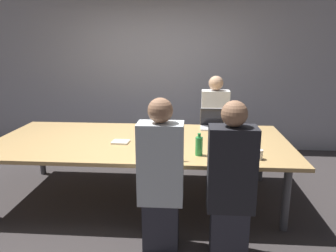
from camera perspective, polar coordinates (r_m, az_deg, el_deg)
ground_plane at (r=4.17m, az=-4.53°, el=-12.14°), size 24.00×24.00×0.00m
curtain_wall at (r=5.81m, az=-1.68°, el=9.75°), size 12.00×0.06×2.80m
conference_table at (r=3.91m, az=-4.72°, el=-3.07°), size 3.46×1.62×0.73m
laptop_far_right at (r=4.45m, az=7.72°, el=0.63°), size 0.32×0.28×0.27m
person_far_right at (r=4.92m, az=8.11°, el=0.29°), size 0.40×0.24×1.40m
cup_far_right at (r=4.48m, az=10.97°, el=0.22°), size 0.08×0.08×0.10m
laptop_near_right at (r=3.22m, az=10.56°, el=-4.90°), size 0.37×0.23×0.24m
person_near_right at (r=2.88m, az=10.90°, el=-9.88°), size 0.40×0.24×1.40m
cup_near_right at (r=3.35m, az=15.50°, el=-4.80°), size 0.08×0.08×0.10m
bottle_near_right at (r=3.34m, az=5.41°, el=-3.46°), size 0.08×0.08×0.23m
laptop_near_midright at (r=3.22m, az=-0.95°, el=-4.66°), size 0.33×0.23×0.24m
person_near_midright at (r=2.95m, az=-1.28°, el=-8.98°), size 0.40×0.24×1.40m
stapler at (r=3.79m, az=-1.73°, el=-2.45°), size 0.05×0.15×0.05m
notebook at (r=3.81m, az=-8.26°, el=-2.76°), size 0.20×0.18×0.02m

